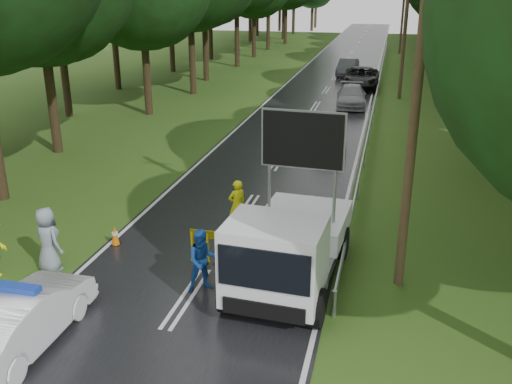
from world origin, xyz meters
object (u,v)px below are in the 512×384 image
(queue_car_first, at_px, (329,134))
(queue_car_fourth, at_px, (348,67))
(officer, at_px, (237,205))
(queue_car_third, at_px, (361,78))
(barrier, at_px, (231,241))
(civilian, at_px, (203,260))
(queue_car_second, at_px, (351,96))
(police_sedan, at_px, (22,318))
(work_truck, at_px, (288,246))

(queue_car_first, xyz_separation_m, queue_car_fourth, (-1.01, 22.63, 0.03))
(officer, relative_size, queue_car_third, 0.30)
(barrier, xyz_separation_m, officer, (-0.51, 2.49, 0.08))
(civilian, distance_m, queue_car_second, 24.26)
(police_sedan, bearing_deg, queue_car_second, -100.51)
(queue_car_fourth, bearing_deg, queue_car_third, -72.86)
(queue_car_third, relative_size, queue_car_fourth, 1.34)
(police_sedan, xyz_separation_m, queue_car_second, (4.96, 27.38, -0.03))
(barrier, distance_m, queue_car_fourth, 35.38)
(work_truck, xyz_separation_m, officer, (-2.25, 3.31, -0.35))
(police_sedan, distance_m, queue_car_fourth, 40.18)
(work_truck, height_order, barrier, work_truck)
(queue_car_fourth, bearing_deg, work_truck, -84.37)
(queue_car_second, height_order, queue_car_fourth, queue_car_fourth)
(queue_car_first, bearing_deg, work_truck, -94.72)
(barrier, bearing_deg, civilian, -102.79)
(officer, bearing_deg, queue_car_third, -137.77)
(barrier, height_order, officer, officer)
(queue_car_second, bearing_deg, queue_car_fourth, 91.44)
(police_sedan, bearing_deg, barrier, -126.51)
(queue_car_second, bearing_deg, civilian, -98.82)
(barrier, bearing_deg, queue_car_first, 84.94)
(police_sedan, distance_m, barrier, 5.75)
(barrier, bearing_deg, police_sedan, -125.54)
(police_sedan, relative_size, officer, 2.46)
(civilian, distance_m, queue_car_third, 30.89)
(officer, bearing_deg, barrier, 58.58)
(work_truck, height_order, queue_car_first, work_truck)
(queue_car_first, relative_size, queue_car_fourth, 0.92)
(queue_car_third, height_order, queue_car_fourth, queue_car_third)
(officer, height_order, queue_car_fourth, officer)
(officer, distance_m, queue_car_third, 26.98)
(queue_car_second, bearing_deg, queue_car_third, 83.94)
(civilian, bearing_deg, queue_car_third, 56.19)
(work_truck, bearing_deg, queue_car_fourth, 96.01)
(police_sedan, distance_m, officer, 7.69)
(officer, xyz_separation_m, queue_car_third, (2.26, 26.89, -0.06))
(queue_car_fourth, bearing_deg, queue_car_first, -84.12)
(civilian, relative_size, queue_car_second, 0.38)
(work_truck, distance_m, barrier, 1.97)
(queue_car_fourth, bearing_deg, queue_car_second, -80.91)
(barrier, height_order, queue_car_third, queue_car_third)
(barrier, relative_size, civilian, 1.43)
(work_truck, relative_size, queue_car_first, 1.46)
(barrier, relative_size, queue_car_fourth, 0.58)
(police_sedan, distance_m, queue_car_third, 34.40)
(barrier, xyz_separation_m, queue_car_second, (1.56, 22.74, -0.10))
(civilian, relative_size, queue_car_third, 0.30)
(civilian, bearing_deg, work_truck, -13.18)
(police_sedan, bearing_deg, queue_car_third, -98.87)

